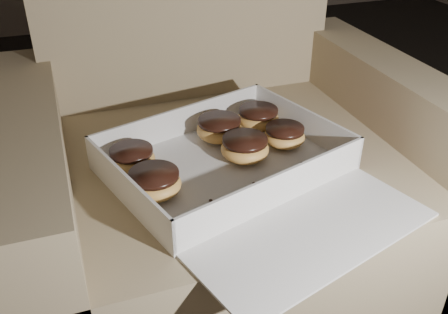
% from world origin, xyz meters
% --- Properties ---
extents(floor, '(4.50, 4.50, 0.00)m').
position_xyz_m(floor, '(0.00, 0.00, 0.00)').
color(floor, black).
rests_on(floor, ground).
extents(armchair, '(0.92, 0.78, 0.96)m').
position_xyz_m(armchair, '(-0.53, -0.13, 0.30)').
color(armchair, '#857954').
rests_on(armchair, floor).
extents(bakery_box, '(0.57, 0.62, 0.07)m').
position_xyz_m(bakery_box, '(-0.56, -0.31, 0.44)').
color(bakery_box, silver).
rests_on(bakery_box, armchair).
extents(donut_a, '(0.10, 0.10, 0.05)m').
position_xyz_m(donut_a, '(-0.45, -0.13, 0.46)').
color(donut_a, '#E7A950').
rests_on(donut_a, bakery_box).
extents(donut_b, '(0.10, 0.10, 0.05)m').
position_xyz_m(donut_b, '(-0.55, -0.16, 0.46)').
color(donut_b, '#E7A950').
rests_on(donut_b, bakery_box).
extents(donut_c, '(0.09, 0.09, 0.04)m').
position_xyz_m(donut_c, '(-0.42, -0.23, 0.46)').
color(donut_c, '#E7A950').
rests_on(donut_c, bakery_box).
extents(donut_d, '(0.09, 0.09, 0.05)m').
position_xyz_m(donut_d, '(-0.75, -0.21, 0.46)').
color(donut_d, '#E7A950').
rests_on(donut_d, bakery_box).
extents(donut_e, '(0.10, 0.10, 0.05)m').
position_xyz_m(donut_e, '(-0.52, -0.25, 0.46)').
color(donut_e, '#E7A950').
rests_on(donut_e, bakery_box).
extents(donut_f, '(0.10, 0.10, 0.05)m').
position_xyz_m(donut_f, '(-0.73, -0.32, 0.46)').
color(donut_f, '#E7A950').
rests_on(donut_f, bakery_box).
extents(crumb_a, '(0.01, 0.01, 0.00)m').
position_xyz_m(crumb_a, '(-0.75, -0.37, 0.44)').
color(crumb_a, black).
rests_on(crumb_a, bakery_box).
extents(crumb_b, '(0.01, 0.01, 0.00)m').
position_xyz_m(crumb_b, '(-0.54, -0.34, 0.44)').
color(crumb_b, black).
rests_on(crumb_b, bakery_box).
extents(crumb_c, '(0.01, 0.01, 0.00)m').
position_xyz_m(crumb_c, '(-0.48, -0.37, 0.44)').
color(crumb_c, black).
rests_on(crumb_c, bakery_box).
extents(crumb_d, '(0.01, 0.01, 0.00)m').
position_xyz_m(crumb_d, '(-0.64, -0.37, 0.44)').
color(crumb_d, black).
rests_on(crumb_d, bakery_box).
extents(crumb_e, '(0.01, 0.01, 0.00)m').
position_xyz_m(crumb_e, '(-0.42, -0.31, 0.44)').
color(crumb_e, black).
rests_on(crumb_e, bakery_box).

